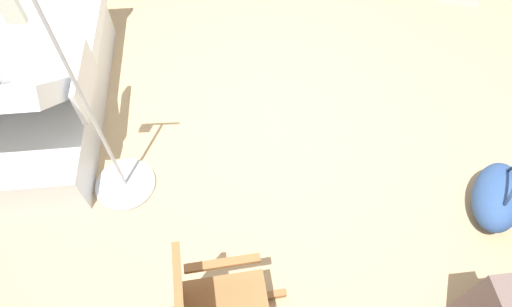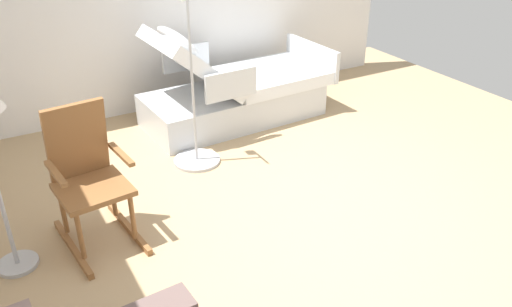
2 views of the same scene
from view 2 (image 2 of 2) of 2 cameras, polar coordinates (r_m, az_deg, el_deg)
ground_plane at (r=4.35m, az=7.56°, el=-5.78°), size 6.66×6.66×0.00m
hospital_bed at (r=5.73m, az=-2.41°, el=6.74°), size 1.07×2.10×1.19m
rocking_chair at (r=3.90m, az=-17.95°, el=-2.61°), size 0.81×0.55×1.05m
iv_pole at (r=4.88m, az=-6.68°, el=1.70°), size 0.44×0.44×1.69m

